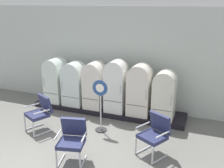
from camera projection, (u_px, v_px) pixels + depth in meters
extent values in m
cube|color=slate|center=(56.00, 164.00, 5.78)|extent=(12.00, 10.00, 0.05)
cube|color=silver|center=(114.00, 58.00, 8.52)|extent=(11.76, 0.12, 3.30)
cube|color=#47443F|center=(114.00, 17.00, 8.12)|extent=(11.76, 0.07, 0.06)
cube|color=black|center=(107.00, 109.00, 8.43)|extent=(4.95, 0.95, 0.15)
cube|color=silver|center=(56.00, 84.00, 8.78)|extent=(0.58, 0.69, 1.19)
cylinder|color=silver|center=(55.00, 67.00, 8.60)|extent=(0.58, 0.67, 0.58)
cube|color=#383838|center=(51.00, 93.00, 8.53)|extent=(0.53, 0.01, 0.01)
cylinder|color=silver|center=(44.00, 82.00, 8.49)|extent=(0.02, 0.02, 0.28)
cube|color=silver|center=(74.00, 88.00, 8.51)|extent=(0.67, 0.62, 1.09)
cylinder|color=silver|center=(74.00, 72.00, 8.35)|extent=(0.67, 0.61, 0.67)
cube|color=#383838|center=(70.00, 97.00, 8.29)|extent=(0.61, 0.01, 0.01)
cylinder|color=silver|center=(62.00, 87.00, 8.28)|extent=(0.02, 0.02, 0.28)
cube|color=silver|center=(94.00, 89.00, 8.26)|extent=(0.58, 0.63, 1.19)
cylinder|color=silver|center=(94.00, 71.00, 8.07)|extent=(0.58, 0.62, 0.58)
cube|color=#383838|center=(90.00, 99.00, 8.04)|extent=(0.54, 0.01, 0.01)
cylinder|color=silver|center=(97.00, 89.00, 7.84)|extent=(0.02, 0.02, 0.28)
cube|color=white|center=(116.00, 91.00, 7.97)|extent=(0.61, 0.60, 1.30)
cylinder|color=white|center=(116.00, 70.00, 7.77)|extent=(0.61, 0.59, 0.61)
cube|color=#383838|center=(112.00, 101.00, 7.77)|extent=(0.56, 0.01, 0.01)
cylinder|color=silver|center=(120.00, 90.00, 7.56)|extent=(0.02, 0.02, 0.28)
cube|color=silver|center=(139.00, 95.00, 7.74)|extent=(0.66, 0.63, 1.21)
cylinder|color=silver|center=(140.00, 75.00, 7.56)|extent=(0.66, 0.61, 0.66)
cube|color=#383838|center=(136.00, 106.00, 7.53)|extent=(0.61, 0.01, 0.01)
cylinder|color=silver|center=(146.00, 95.00, 7.31)|extent=(0.02, 0.02, 0.28)
cube|color=silver|center=(164.00, 100.00, 7.51)|extent=(0.62, 0.63, 1.11)
cylinder|color=silver|center=(165.00, 81.00, 7.34)|extent=(0.62, 0.62, 0.62)
cube|color=#383838|center=(161.00, 110.00, 7.29)|extent=(0.57, 0.01, 0.01)
cylinder|color=silver|center=(171.00, 101.00, 7.09)|extent=(0.02, 0.02, 0.28)
cylinder|color=silver|center=(34.00, 127.00, 7.39)|extent=(0.29, 0.52, 0.04)
cylinder|color=silver|center=(25.00, 123.00, 7.16)|extent=(0.05, 0.05, 0.42)
cylinder|color=silver|center=(43.00, 133.00, 7.03)|extent=(0.29, 0.52, 0.04)
cylinder|color=silver|center=(34.00, 129.00, 6.80)|extent=(0.05, 0.05, 0.42)
cube|color=navy|center=(37.00, 115.00, 7.07)|extent=(0.72, 0.70, 0.09)
cube|color=navy|center=(45.00, 103.00, 7.15)|extent=(0.57, 0.40, 0.46)
cylinder|color=silver|center=(32.00, 105.00, 7.22)|extent=(0.24, 0.42, 0.04)
cylinder|color=silver|center=(42.00, 112.00, 6.80)|extent=(0.24, 0.42, 0.04)
cylinder|color=silver|center=(143.00, 150.00, 6.25)|extent=(0.30, 0.51, 0.04)
cylinder|color=silver|center=(136.00, 146.00, 6.02)|extent=(0.05, 0.05, 0.42)
cylinder|color=silver|center=(160.00, 159.00, 5.87)|extent=(0.30, 0.51, 0.04)
cylinder|color=silver|center=(153.00, 156.00, 5.65)|extent=(0.05, 0.05, 0.42)
cube|color=navy|center=(152.00, 137.00, 5.92)|extent=(0.73, 0.71, 0.09)
cube|color=navy|center=(160.00, 123.00, 6.00)|extent=(0.57, 0.41, 0.46)
cylinder|color=silver|center=(143.00, 125.00, 6.08)|extent=(0.25, 0.42, 0.04)
cylinder|color=silver|center=(163.00, 135.00, 5.65)|extent=(0.25, 0.42, 0.04)
cylinder|color=silver|center=(61.00, 161.00, 5.82)|extent=(0.17, 0.55, 0.04)
cylinder|color=silver|center=(56.00, 159.00, 5.52)|extent=(0.05, 0.05, 0.42)
cylinder|color=silver|center=(83.00, 163.00, 5.76)|extent=(0.17, 0.55, 0.04)
cylinder|color=silver|center=(80.00, 161.00, 5.45)|extent=(0.05, 0.05, 0.42)
cube|color=navy|center=(71.00, 143.00, 5.65)|extent=(0.66, 0.62, 0.09)
cube|color=navy|center=(74.00, 126.00, 5.82)|extent=(0.58, 0.29, 0.46)
cylinder|color=silver|center=(57.00, 135.00, 5.63)|extent=(0.14, 0.45, 0.04)
cylinder|color=silver|center=(84.00, 137.00, 5.55)|extent=(0.14, 0.45, 0.04)
cylinder|color=#2D2D30|center=(101.00, 130.00, 7.23)|extent=(0.32, 0.32, 0.03)
cylinder|color=silver|center=(101.00, 109.00, 7.04)|extent=(0.04, 0.04, 1.23)
cylinder|color=navy|center=(100.00, 88.00, 6.83)|extent=(0.42, 0.02, 0.42)
cylinder|color=white|center=(100.00, 88.00, 6.82)|extent=(0.23, 0.00, 0.23)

